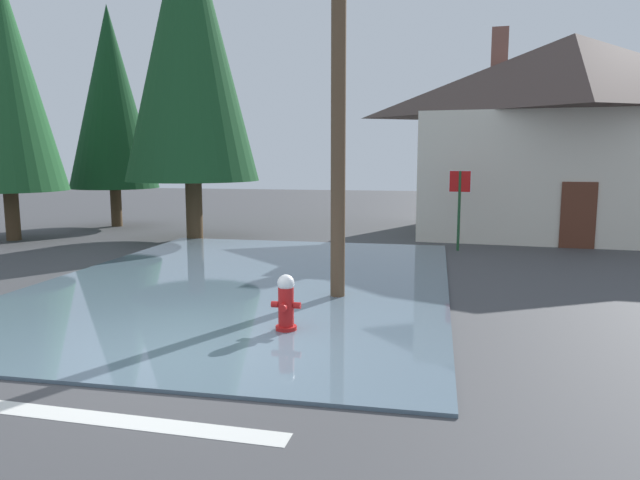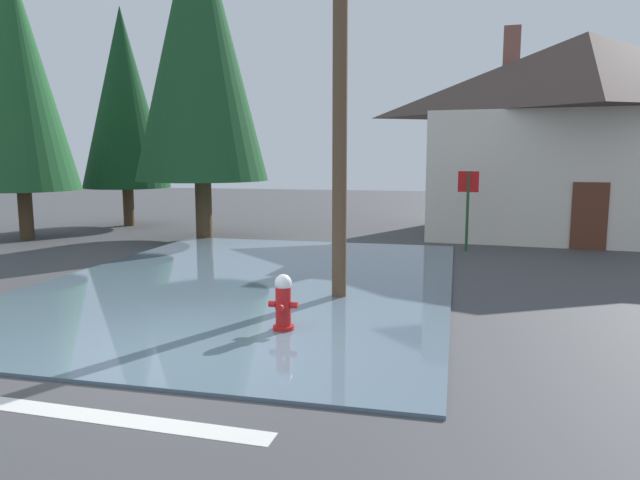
% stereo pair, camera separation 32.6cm
% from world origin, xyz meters
% --- Properties ---
extents(ground_plane, '(80.00, 80.00, 0.10)m').
position_xyz_m(ground_plane, '(0.00, 0.00, -0.05)').
color(ground_plane, '#424244').
extents(flood_puddle, '(8.64, 11.98, 0.05)m').
position_xyz_m(flood_puddle, '(-0.51, 4.68, 0.02)').
color(flood_puddle, slate).
rests_on(flood_puddle, ground).
extents(lane_stop_bar, '(3.83, 0.44, 0.01)m').
position_xyz_m(lane_stop_bar, '(0.26, -2.07, 0.00)').
color(lane_stop_bar, silver).
rests_on(lane_stop_bar, ground).
extents(fire_hydrant, '(0.47, 0.40, 0.93)m').
position_xyz_m(fire_hydrant, '(1.25, 1.27, 0.46)').
color(fire_hydrant, red).
rests_on(fire_hydrant, ground).
extents(utility_pole, '(1.60, 0.28, 8.55)m').
position_xyz_m(utility_pole, '(1.67, 3.66, 4.45)').
color(utility_pole, brown).
rests_on(utility_pole, ground).
extents(stop_sign_far, '(0.62, 0.17, 2.35)m').
position_xyz_m(stop_sign_far, '(4.17, 10.10, 1.65)').
color(stop_sign_far, '#1E4C28').
rests_on(stop_sign_far, ground).
extents(house, '(10.97, 7.82, 7.43)m').
position_xyz_m(house, '(7.95, 14.48, 3.57)').
color(house, silver).
rests_on(house, ground).
extents(pine_tree_tall_left, '(4.35, 4.35, 10.87)m').
position_xyz_m(pine_tree_tall_left, '(-4.42, 10.85, 6.39)').
color(pine_tree_tall_left, '#4C3823').
rests_on(pine_tree_tall_left, ground).
extents(pine_tree_mid_left, '(3.38, 3.38, 8.46)m').
position_xyz_m(pine_tree_mid_left, '(-8.92, 13.64, 4.98)').
color(pine_tree_mid_left, '#4C3823').
rests_on(pine_tree_mid_left, ground).
extents(pine_tree_short_left, '(3.64, 3.64, 9.11)m').
position_xyz_m(pine_tree_short_left, '(-10.20, 9.42, 5.36)').
color(pine_tree_short_left, '#4C3823').
rests_on(pine_tree_short_left, ground).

